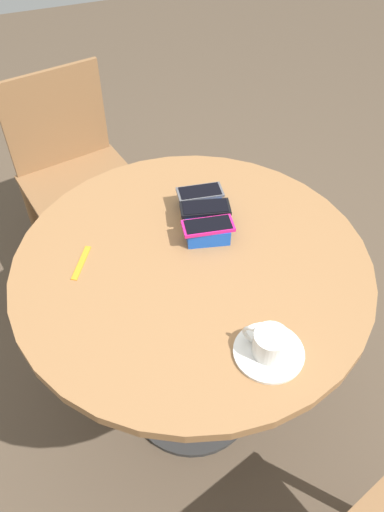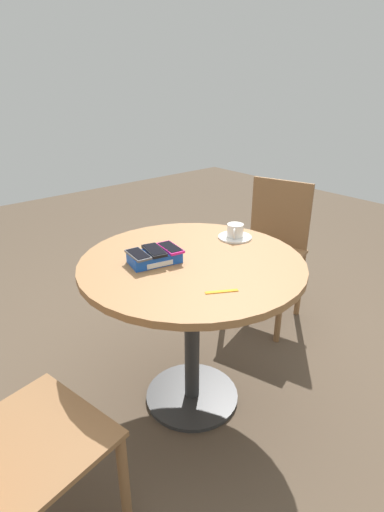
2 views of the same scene
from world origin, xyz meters
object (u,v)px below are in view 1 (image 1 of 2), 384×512
Objects in this scene: phone_box at (204,216)px; coffee_cup at (269,343)px; phone_gray at (200,192)px; lanyard_strap at (81,263)px; saucer at (269,352)px; round_table at (192,294)px; chair_near_window at (77,176)px; phone_black at (205,208)px; phone_magenta at (208,226)px.

coffee_cup is (0.45, -0.03, 0.02)m from phone_box.
phone_gray reaches higher than phone_box.
phone_box is 0.36m from lanyard_strap.
coffee_cup reaches higher than phone_gray.
saucer is 1.67× the size of coffee_cup.
chair_near_window reaches higher than round_table.
phone_black is (0.00, 0.00, 0.03)m from phone_box.
saucer is at bearing 11.07° from chair_near_window.
phone_box is 1.87× the size of lanyard_strap.
chair_near_window is (-1.20, -0.24, -0.30)m from saucer.
coffee_cup is (0.52, -0.04, -0.01)m from phone_gray.
phone_black is at bearing 176.36° from coffee_cup.
phone_gray is at bearing 175.48° from coffee_cup.
saucer is at bearing -3.15° from phone_box.
phone_magenta is 1.52× the size of coffee_cup.
phone_box is at bearing -11.96° from phone_gray.
phone_magenta is at bearing 83.89° from lanyard_strap.
phone_black is at bearing 164.49° from phone_magenta.
chair_near_window is at bearing -168.93° from saucer.
phone_magenta is 1.21× the size of lanyard_strap.
round_table is at bearing -169.61° from coffee_cup.
round_table is at bearing -33.30° from phone_box.
phone_black is at bearing 145.64° from round_table.
saucer is 1.26m from chair_near_window.
phone_box is 1.63× the size of phone_gray.
lanyard_strap is at bearing -7.36° from chair_near_window.
phone_box is 0.46m from saucer.
coffee_cup reaches higher than round_table.
phone_black is at bearing 176.56° from saucer.
phone_magenta is (0.07, -0.02, -0.00)m from phone_black.
coffee_cup is (0.38, -0.01, -0.01)m from phone_magenta.
chair_near_window reaches higher than phone_box.
phone_magenta is 0.17× the size of chair_near_window.
phone_magenta is at bearing -12.71° from phone_gray.
phone_gray is 1.44× the size of coffee_cup.
saucer is (0.45, -0.03, -0.05)m from phone_black.
phone_black reaches higher than saucer.
phone_box is 2.35× the size of coffee_cup.
lanyard_strap is at bearing -84.69° from phone_box.
phone_gray is 0.14m from phone_magenta.
phone_black is 0.46m from saucer.
phone_gray is at bearing 168.04° from phone_box.
saucer is 0.19× the size of chair_near_window.
phone_black is 0.37m from lanyard_strap.
phone_black is 0.07m from phone_magenta.
coffee_cup is at bearing 11.02° from chair_near_window.
lanyard_strap reaches higher than round_table.
chair_near_window reaches higher than lanyard_strap.
phone_gray is (-0.20, 0.10, 0.19)m from round_table.
phone_black is 1.02× the size of phone_magenta.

